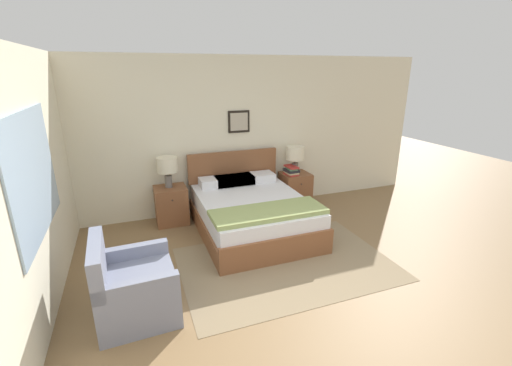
# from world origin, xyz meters

# --- Properties ---
(ground_plane) EXTENTS (16.00, 16.00, 0.00)m
(ground_plane) POSITION_xyz_m (0.00, 0.00, 0.00)
(ground_plane) COLOR olive
(wall_back) EXTENTS (7.38, 0.09, 2.60)m
(wall_back) POSITION_xyz_m (0.00, 3.21, 1.30)
(wall_back) COLOR beige
(wall_back) RESTS_ON ground_plane
(wall_left) EXTENTS (0.08, 5.58, 2.60)m
(wall_left) POSITION_xyz_m (-2.52, 1.58, 1.31)
(wall_left) COLOR beige
(wall_left) RESTS_ON ground_plane
(area_rug_main) EXTENTS (2.64, 1.78, 0.01)m
(area_rug_main) POSITION_xyz_m (0.11, 1.11, 0.00)
(area_rug_main) COLOR #897556
(area_rug_main) RESTS_ON ground_plane
(bed) EXTENTS (1.56, 2.00, 1.06)m
(bed) POSITION_xyz_m (0.01, 2.17, 0.31)
(bed) COLOR brown
(bed) RESTS_ON ground_plane
(armchair) EXTENTS (0.77, 0.81, 0.86)m
(armchair) POSITION_xyz_m (-1.73, 0.79, 0.30)
(armchair) COLOR gray
(armchair) RESTS_ON ground_plane
(nightstand_near_window) EXTENTS (0.50, 0.47, 0.60)m
(nightstand_near_window) POSITION_xyz_m (-1.09, 2.91, 0.30)
(nightstand_near_window) COLOR brown
(nightstand_near_window) RESTS_ON ground_plane
(nightstand_by_door) EXTENTS (0.50, 0.47, 0.60)m
(nightstand_by_door) POSITION_xyz_m (1.12, 2.91, 0.30)
(nightstand_by_door) COLOR brown
(nightstand_by_door) RESTS_ON ground_plane
(table_lamp_near_window) EXTENTS (0.32, 0.32, 0.49)m
(table_lamp_near_window) POSITION_xyz_m (-1.10, 2.93, 0.94)
(table_lamp_near_window) COLOR slate
(table_lamp_near_window) RESTS_ON nightstand_near_window
(table_lamp_by_door) EXTENTS (0.32, 0.32, 0.49)m
(table_lamp_by_door) POSITION_xyz_m (1.11, 2.93, 0.94)
(table_lamp_by_door) COLOR slate
(table_lamp_by_door) RESTS_ON nightstand_by_door
(book_thick_bottom) EXTENTS (0.22, 0.28, 0.03)m
(book_thick_bottom) POSITION_xyz_m (1.01, 2.86, 0.61)
(book_thick_bottom) COLOR #B7332D
(book_thick_bottom) RESTS_ON nightstand_by_door
(book_hardcover_middle) EXTENTS (0.20, 0.25, 0.03)m
(book_hardcover_middle) POSITION_xyz_m (1.01, 2.86, 0.64)
(book_hardcover_middle) COLOR beige
(book_hardcover_middle) RESTS_ON book_thick_bottom
(book_novel_upper) EXTENTS (0.23, 0.28, 0.04)m
(book_novel_upper) POSITION_xyz_m (1.01, 2.86, 0.68)
(book_novel_upper) COLOR #232328
(book_novel_upper) RESTS_ON book_hardcover_middle
(book_slim_near_top) EXTENTS (0.15, 0.25, 0.03)m
(book_slim_near_top) POSITION_xyz_m (1.01, 2.86, 0.72)
(book_slim_near_top) COLOR #4C7551
(book_slim_near_top) RESTS_ON book_novel_upper
(book_paperback_top) EXTENTS (0.18, 0.29, 0.03)m
(book_paperback_top) POSITION_xyz_m (1.01, 2.86, 0.75)
(book_paperback_top) COLOR #B7332D
(book_paperback_top) RESTS_ON book_slim_near_top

